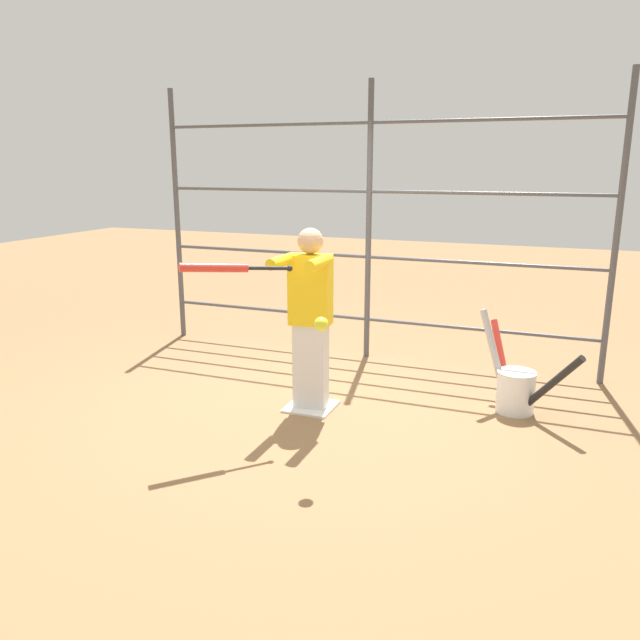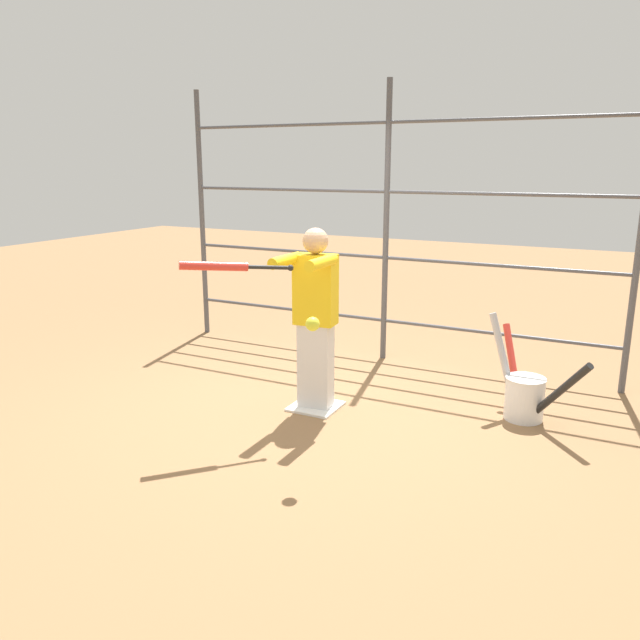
# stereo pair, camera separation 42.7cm
# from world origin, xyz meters

# --- Properties ---
(ground_plane) EXTENTS (24.00, 24.00, 0.00)m
(ground_plane) POSITION_xyz_m (0.00, 0.00, 0.00)
(ground_plane) COLOR olive
(home_plate) EXTENTS (0.40, 0.40, 0.02)m
(home_plate) POSITION_xyz_m (0.00, 0.00, 0.01)
(home_plate) COLOR white
(home_plate) RESTS_ON ground
(fence_backstop) EXTENTS (4.77, 0.06, 2.87)m
(fence_backstop) POSITION_xyz_m (0.00, -1.60, 1.44)
(fence_backstop) COLOR #4C4C51
(fence_backstop) RESTS_ON ground
(batter) EXTENTS (0.40, 0.55, 1.55)m
(batter) POSITION_xyz_m (0.00, 0.02, 0.84)
(batter) COLOR silver
(batter) RESTS_ON ground
(baseball_bat_swinging) EXTENTS (0.63, 0.64, 0.12)m
(baseball_bat_swinging) POSITION_xyz_m (0.36, 0.77, 1.32)
(baseball_bat_swinging) COLOR black
(softball_in_flight) EXTENTS (0.10, 0.10, 0.10)m
(softball_in_flight) POSITION_xyz_m (-0.47, 0.96, 1.02)
(softball_in_flight) COLOR yellow
(bat_bucket) EXTENTS (0.87, 0.78, 0.86)m
(bat_bucket) POSITION_xyz_m (-1.64, -0.56, 0.22)
(bat_bucket) COLOR white
(bat_bucket) RESTS_ON ground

